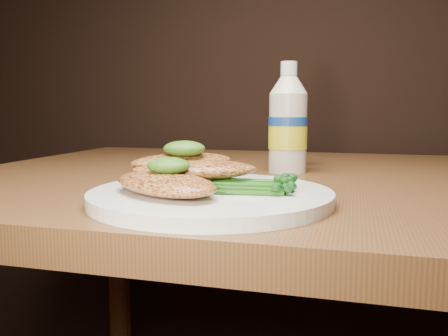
# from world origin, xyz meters

# --- Properties ---
(plate) EXTENTS (0.28, 0.28, 0.01)m
(plate) POSITION_xyz_m (-0.10, 0.80, 0.76)
(plate) COLOR white
(plate) RESTS_ON dining_table
(chicken_front) EXTENTS (0.17, 0.15, 0.02)m
(chicken_front) POSITION_xyz_m (-0.14, 0.76, 0.78)
(chicken_front) COLOR #C87F3F
(chicken_front) RESTS_ON plate
(chicken_mid) EXTENTS (0.17, 0.12, 0.02)m
(chicken_mid) POSITION_xyz_m (-0.13, 0.82, 0.78)
(chicken_mid) COLOR #C87F3F
(chicken_mid) RESTS_ON plate
(chicken_back) EXTENTS (0.14, 0.14, 0.02)m
(chicken_back) POSITION_xyz_m (-0.15, 0.84, 0.79)
(chicken_back) COLOR #C87F3F
(chicken_back) RESTS_ON plate
(pesto_front) EXTENTS (0.06, 0.06, 0.02)m
(pesto_front) POSITION_xyz_m (-0.14, 0.77, 0.79)
(pesto_front) COLOR black
(pesto_front) RESTS_ON chicken_front
(pesto_back) EXTENTS (0.06, 0.05, 0.02)m
(pesto_back) POSITION_xyz_m (-0.14, 0.83, 0.81)
(pesto_back) COLOR black
(pesto_back) RESTS_ON chicken_back
(broccolini_bundle) EXTENTS (0.15, 0.13, 0.02)m
(broccolini_bundle) POSITION_xyz_m (-0.06, 0.80, 0.77)
(broccolini_bundle) COLOR #1F5713
(broccolini_bundle) RESTS_ON plate
(mayo_bottle) EXTENTS (0.08, 0.08, 0.18)m
(mayo_bottle) POSITION_xyz_m (-0.05, 1.08, 0.84)
(mayo_bottle) COLOR beige
(mayo_bottle) RESTS_ON dining_table
(pepper_grinder) EXTENTS (0.05, 0.05, 0.11)m
(pepper_grinder) POSITION_xyz_m (-0.06, 1.16, 0.81)
(pepper_grinder) COLOR black
(pepper_grinder) RESTS_ON dining_table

